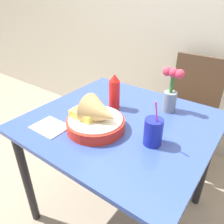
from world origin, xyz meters
The scene contains 8 objects.
ground_plane centered at (0.00, 0.00, 0.00)m, with size 12.00×12.00×0.00m, color gray.
dining_table centered at (0.00, 0.00, 0.64)m, with size 0.96×0.90×0.75m.
chair_far_window centered at (0.14, 0.84, 0.54)m, with size 0.40×0.40×0.92m.
food_basket centered at (-0.04, -0.15, 0.81)m, with size 0.29×0.29×0.19m.
ketchup_bottle centered at (-0.11, 0.09, 0.85)m, with size 0.06×0.06×0.21m.
drink_cup centered at (0.23, -0.09, 0.81)m, with size 0.09×0.09×0.24m.
flower_vase centered at (0.16, 0.25, 0.87)m, with size 0.12×0.08×0.26m.
napkin centered at (-0.25, -0.28, 0.75)m, with size 0.17×0.14×0.01m.
Camera 1 is at (0.56, -0.85, 1.37)m, focal length 35.00 mm.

